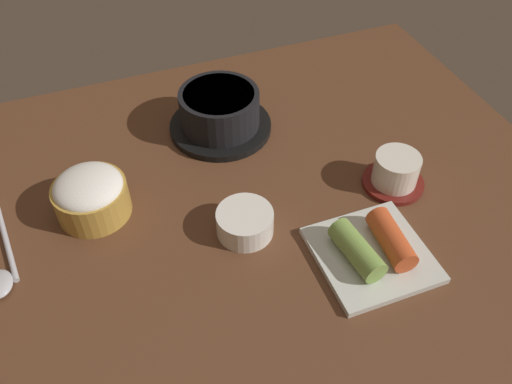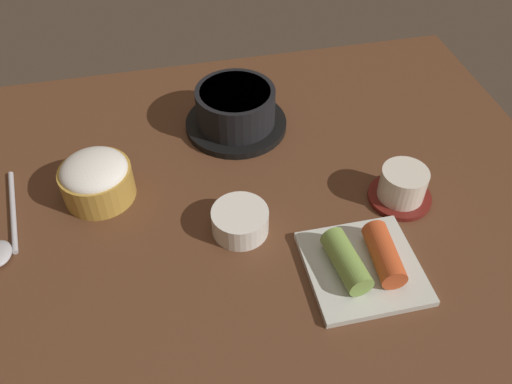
# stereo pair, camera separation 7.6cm
# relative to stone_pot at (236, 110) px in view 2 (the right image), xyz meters

# --- Properties ---
(dining_table) EXTENTS (1.00, 0.76, 0.02)m
(dining_table) POSITION_rel_stone_pot_xyz_m (-0.03, -0.17, -0.05)
(dining_table) COLOR #56331E
(dining_table) RESTS_ON ground
(stone_pot) EXTENTS (0.17, 0.17, 0.07)m
(stone_pot) POSITION_rel_stone_pot_xyz_m (0.00, 0.00, 0.00)
(stone_pot) COLOR black
(stone_pot) RESTS_ON dining_table
(rice_bowl) EXTENTS (0.11, 0.11, 0.07)m
(rice_bowl) POSITION_rel_stone_pot_xyz_m (-0.23, -0.12, -0.00)
(rice_bowl) COLOR #B78C38
(rice_bowl) RESTS_ON dining_table
(tea_cup_with_saucer) EXTENTS (0.09, 0.09, 0.06)m
(tea_cup_with_saucer) POSITION_rel_stone_pot_xyz_m (0.20, -0.22, -0.01)
(tea_cup_with_saucer) COLOR maroon
(tea_cup_with_saucer) RESTS_ON dining_table
(banchan_cup_center) EXTENTS (0.08, 0.08, 0.04)m
(banchan_cup_center) POSITION_rel_stone_pot_xyz_m (-0.04, -0.23, -0.02)
(banchan_cup_center) COLOR white
(banchan_cup_center) RESTS_ON dining_table
(kimchi_plate) EXTENTS (0.15, 0.15, 0.04)m
(kimchi_plate) POSITION_rel_stone_pot_xyz_m (0.11, -0.33, -0.02)
(kimchi_plate) COLOR silver
(kimchi_plate) RESTS_ON dining_table
(spoon) EXTENTS (0.04, 0.19, 0.01)m
(spoon) POSITION_rel_stone_pot_xyz_m (-0.36, -0.18, -0.03)
(spoon) COLOR #B7B7BC
(spoon) RESTS_ON dining_table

